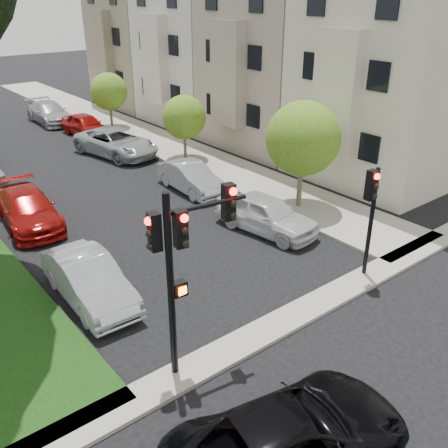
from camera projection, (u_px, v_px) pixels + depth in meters
ground at (343, 357)px, 13.08m from camera, size 140.00×140.00×0.00m
sidewalk_right at (127, 129)px, 33.77m from camera, size 3.50×44.00×0.12m
sidewalk_cross at (289, 319)px, 14.46m from camera, size 60.00×1.00×0.12m
house_a at (396, 31)px, 22.75m from camera, size 7.70×7.55×15.97m
house_b at (280, 23)px, 28.03m from camera, size 7.70×7.55×15.97m
house_c at (201, 17)px, 33.32m from camera, size 7.70×7.55×15.97m
house_d at (144, 13)px, 38.60m from camera, size 7.70×7.55×15.97m
small_tree_a at (303, 139)px, 20.55m from camera, size 3.11×3.11×4.66m
small_tree_b at (184, 117)px, 26.98m from camera, size 2.38×2.38×3.57m
small_tree_c at (109, 92)px, 33.15m from camera, size 2.46×2.46×3.70m
traffic_signal_main at (183, 251)px, 11.27m from camera, size 2.40×0.63×4.90m
traffic_signal_secondary at (371, 204)px, 15.53m from camera, size 0.48×0.39×3.81m
car_cross_near at (291, 437)px, 9.88m from camera, size 5.42×3.26×1.41m
car_parked_0 at (267, 214)px, 19.49m from camera, size 2.39×4.54×1.47m
car_parked_1 at (191, 177)px, 23.41m from camera, size 1.59×4.13×1.34m
car_parked_2 at (116, 142)px, 28.39m from camera, size 3.53×5.79×1.50m
car_parked_3 at (86, 125)px, 32.08m from camera, size 2.05×4.31×1.42m
car_parked_4 at (50, 113)px, 35.18m from camera, size 2.09×5.02×1.45m
car_parked_5 at (89, 280)px, 15.15m from camera, size 1.63×4.39×1.43m
car_parked_6 at (28, 209)px, 20.03m from camera, size 2.47×5.00×1.40m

